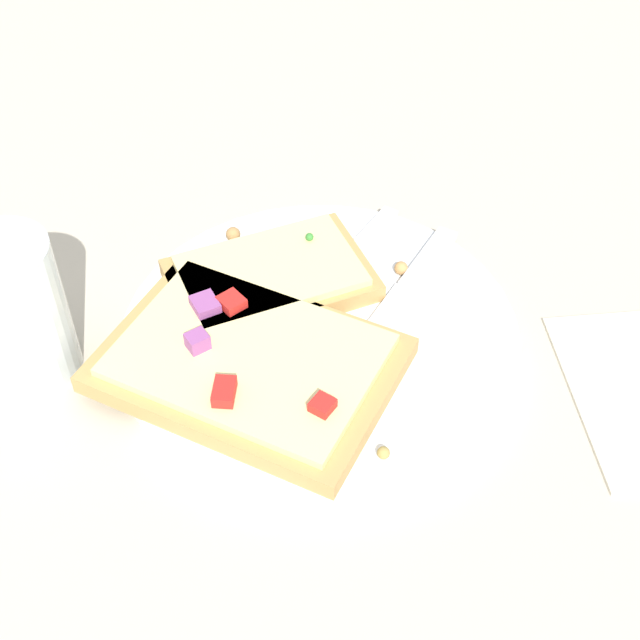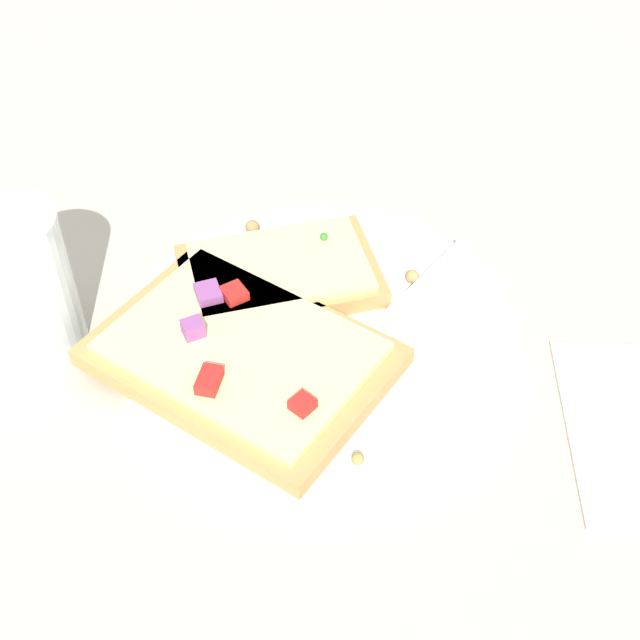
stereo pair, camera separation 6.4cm
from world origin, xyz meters
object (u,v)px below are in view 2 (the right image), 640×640
fork (322,294)px  pizza_slice_main (241,354)px  napkin (637,428)px  pizza_slice_corner (280,273)px  plate (320,335)px  drinking_glass (24,283)px  knife (409,304)px

fork → pizza_slice_main: 0.09m
pizza_slice_main → napkin: size_ratio=1.54×
fork → pizza_slice_corner: (-0.01, -0.03, 0.01)m
pizza_slice_corner → plate: bearing=107.0°
plate → napkin: (0.07, 0.21, -0.00)m
fork → napkin: 0.24m
pizza_slice_corner → drinking_glass: bearing=0.5°
knife → fork: bearing=-61.4°
fork → pizza_slice_corner: size_ratio=1.06×
plate → knife: size_ratio=1.68×
plate → knife: bearing=112.1°
fork → knife: knife is taller
plate → pizza_slice_main: pizza_slice_main is taller
knife → pizza_slice_main: size_ratio=0.72×
pizza_slice_corner → drinking_glass: 0.18m
knife → pizza_slice_corner: size_ratio=1.02×
pizza_slice_corner → knife: bearing=150.4°
fork → knife: size_ratio=1.03×
drinking_glass → plate: bearing=91.5°
pizza_slice_corner → napkin: bearing=136.7°
knife → pizza_slice_main: pizza_slice_main is taller
pizza_slice_main → napkin: 0.27m
pizza_slice_corner → pizza_slice_main: bearing=59.3°
pizza_slice_main → pizza_slice_corner: bearing=-71.6°
drinking_glass → napkin: 0.43m
knife → drinking_glass: bearing=-47.6°
fork → pizza_slice_main: bearing=0.8°
fork → napkin: (0.11, 0.22, -0.01)m
fork → drinking_glass: bearing=-40.8°
pizza_slice_main → drinking_glass: bearing=21.3°
knife → drinking_glass: (0.03, -0.27, 0.04)m
pizza_slice_main → napkin: pizza_slice_main is taller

